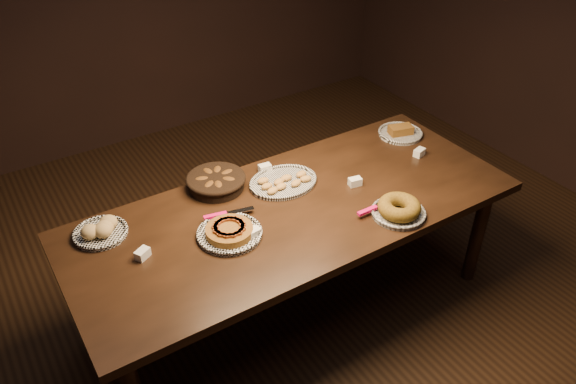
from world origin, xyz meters
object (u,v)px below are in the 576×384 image
apple_tart_plate (229,232)px  bundt_cake_plate (399,209)px  buffet_table (295,218)px  madeleine_platter (283,182)px

apple_tart_plate → bundt_cake_plate: 0.87m
buffet_table → bundt_cake_plate: bundt_cake_plate is taller
madeleine_platter → bundt_cake_plate: 0.66m
buffet_table → apple_tart_plate: apple_tart_plate is taller
buffet_table → apple_tart_plate: bearing=-176.4°
bundt_cake_plate → madeleine_platter: bearing=103.3°
apple_tart_plate → bundt_cake_plate: (0.81, -0.32, 0.01)m
buffet_table → madeleine_platter: bearing=74.5°
bundt_cake_plate → apple_tart_plate: bearing=139.5°
buffet_table → bundt_cake_plate: (0.41, -0.35, 0.11)m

